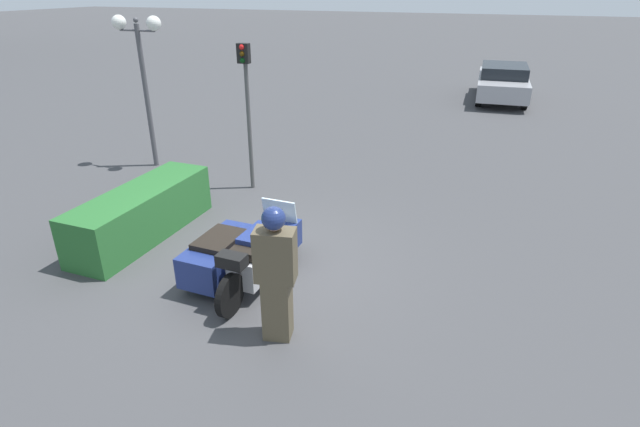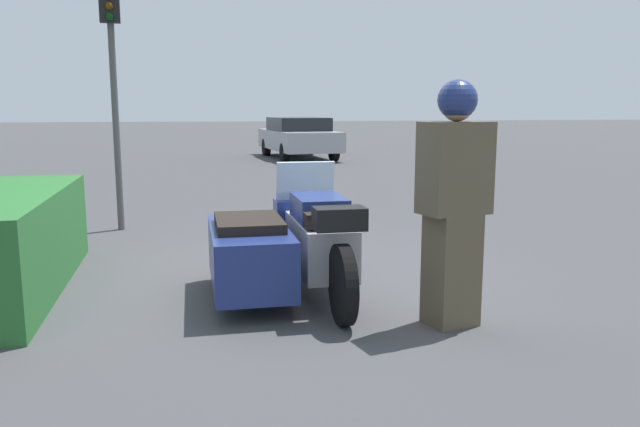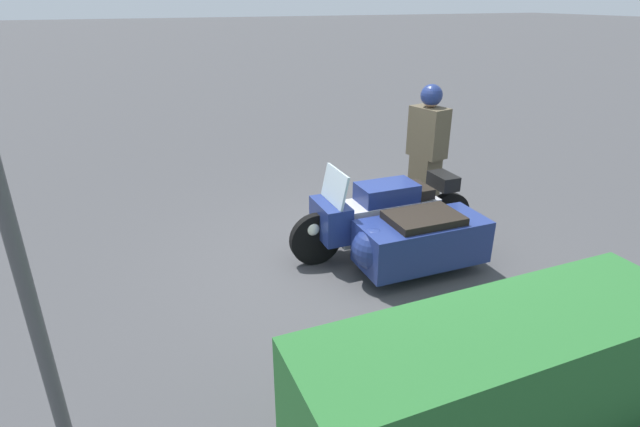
# 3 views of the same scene
# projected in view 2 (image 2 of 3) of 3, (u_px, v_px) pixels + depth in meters

# --- Properties ---
(ground_plane) EXTENTS (160.00, 160.00, 0.00)m
(ground_plane) POSITION_uv_depth(u_px,v_px,m) (285.00, 279.00, 6.23)
(ground_plane) COLOR #424244
(police_motorcycle) EXTENTS (2.50, 1.32, 1.15)m
(police_motorcycle) POSITION_uv_depth(u_px,v_px,m) (280.00, 243.00, 5.70)
(police_motorcycle) COLOR black
(police_motorcycle) RESTS_ON ground
(officer_rider) EXTENTS (0.42, 0.57, 1.89)m
(officer_rider) POSITION_uv_depth(u_px,v_px,m) (454.00, 198.00, 4.76)
(officer_rider) COLOR brown
(officer_rider) RESTS_ON ground
(hedge_bush_curbside) EXTENTS (3.10, 0.92, 0.92)m
(hedge_bush_curbside) POSITION_uv_depth(u_px,v_px,m) (9.00, 242.00, 5.75)
(hedge_bush_curbside) COLOR #28662D
(hedge_bush_curbside) RESTS_ON ground
(traffic_light_near) EXTENTS (0.23, 0.27, 3.20)m
(traffic_light_near) POSITION_uv_depth(u_px,v_px,m) (113.00, 75.00, 8.39)
(traffic_light_near) COLOR #4C4C4C
(traffic_light_near) RESTS_ON ground
(parked_car_background) EXTENTS (4.88, 2.18, 1.39)m
(parked_car_background) POSITION_uv_depth(u_px,v_px,m) (298.00, 137.00, 21.39)
(parked_car_background) COLOR #9E9EA3
(parked_car_background) RESTS_ON ground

